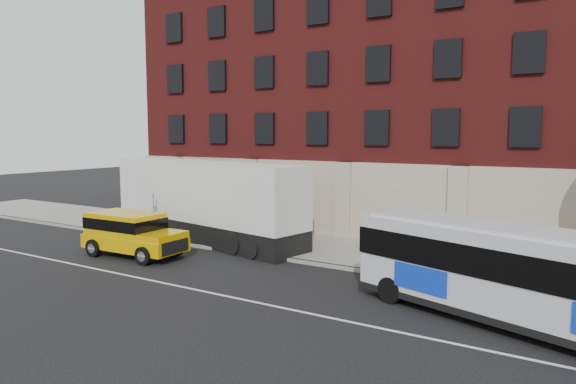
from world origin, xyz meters
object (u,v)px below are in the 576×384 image
Objects in this scene: sign_pole at (153,213)px; shipping_container at (206,202)px; city_bus at (528,275)px; yellow_suv at (131,231)px.

sign_pole is 2.93m from shipping_container.
yellow_suv is at bearing 178.76° from city_bus.
yellow_suv is 4.62m from shipping_container.
sign_pole is at bearing 169.38° from city_bus.
city_bus is (18.89, -3.54, 0.18)m from sign_pole.
city_bus is at bearing -1.24° from yellow_suv.
shipping_container is at bearing 81.55° from yellow_suv.
shipping_container reaches higher than yellow_suv.
yellow_suv is at bearing -98.45° from shipping_container.
shipping_container is (2.55, 1.31, 0.61)m from sign_pole.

